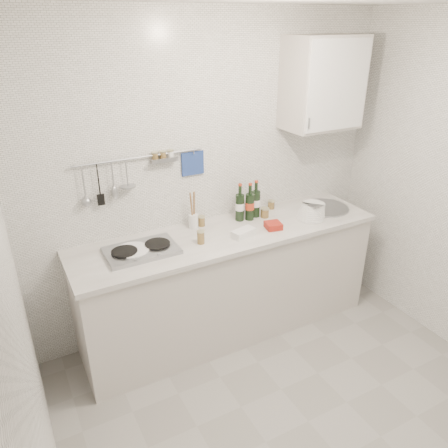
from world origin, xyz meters
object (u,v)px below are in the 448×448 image
wall_cabinet (323,83)px  wine_bottles (249,201)px  plate_stack_sink (312,211)px  plate_stack_hob (132,252)px  utensil_crock (193,219)px

wall_cabinet → wine_bottles: bearing=178.6°
wall_cabinet → plate_stack_sink: (-0.17, -0.21, -0.98)m
plate_stack_hob → wine_bottles: 1.04m
wine_bottles → utensil_crock: bearing=173.6°
plate_stack_sink → wall_cabinet: bearing=50.8°
wine_bottles → utensil_crock: size_ratio=1.01×
wall_cabinet → plate_stack_hob: wall_cabinet is taller
plate_stack_hob → wine_bottles: wine_bottles is taller
plate_stack_sink → wine_bottles: size_ratio=0.82×
plate_stack_hob → utensil_crock: size_ratio=0.82×
wall_cabinet → plate_stack_hob: (-1.67, -0.12, -1.01)m
wall_cabinet → plate_stack_hob: bearing=-176.0°
utensil_crock → wine_bottles: bearing=-6.4°
plate_stack_hob → utensil_crock: utensil_crock is taller
plate_stack_sink → wine_bottles: (-0.47, 0.23, 0.10)m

